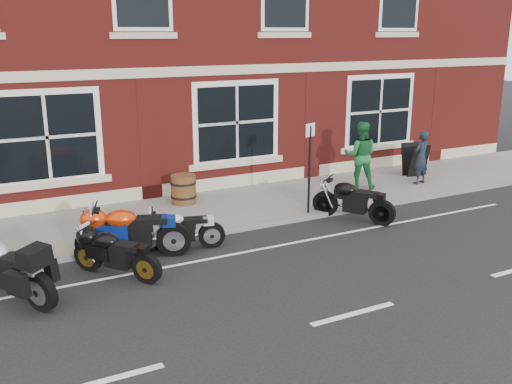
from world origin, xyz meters
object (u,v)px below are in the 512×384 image
moto_sport_red (131,229)px  parking_sign (309,162)px  a_board_sign (415,160)px  moto_sport_silver (179,228)px  moto_naked_black (352,199)px  moto_sport_black (115,251)px  pedestrian_right (360,155)px  barrel_planter (183,189)px  moto_touring_silver (5,264)px  pedestrian_left (421,157)px

moto_sport_red → parking_sign: bearing=-62.5°
a_board_sign → parking_sign: (-4.86, -1.65, 0.77)m
moto_sport_silver → moto_naked_black: moto_naked_black is taller
moto_sport_black → a_board_sign: 10.34m
pedestrian_right → a_board_sign: size_ratio=1.88×
moto_sport_black → moto_naked_black: (5.86, 0.67, 0.04)m
pedestrian_right → barrel_planter: 5.05m
moto_sport_red → parking_sign: size_ratio=1.00×
moto_sport_black → moto_naked_black: 5.90m
moto_touring_silver → barrel_planter: bearing=6.4°
pedestrian_right → parking_sign: size_ratio=0.86×
moto_touring_silver → moto_sport_black: bearing=-30.3°
pedestrian_left → a_board_sign: 0.95m
moto_naked_black → pedestrian_left: (3.55, 1.53, 0.36)m
parking_sign → moto_sport_red: bearing=168.9°
moto_touring_silver → moto_sport_black: size_ratio=1.28×
moto_sport_red → a_board_sign: 9.64m
moto_sport_black → pedestrian_right: (7.55, 2.62, 0.57)m
pedestrian_left → moto_naked_black: bearing=9.9°
pedestrian_right → barrel_planter: size_ratio=2.54×
pedestrian_left → pedestrian_right: bearing=-26.0°
pedestrian_right → pedestrian_left: bearing=-159.0°
moto_sport_silver → barrel_planter: (1.11, 2.73, 0.02)m
pedestrian_right → parking_sign: parking_sign is taller
moto_sport_silver → moto_sport_red: bearing=104.2°
moto_naked_black → barrel_planter: bearing=107.2°
a_board_sign → barrel_planter: 7.31m
moto_naked_black → a_board_sign: 4.66m
moto_sport_silver → moto_naked_black: size_ratio=0.98×
moto_touring_silver → moto_sport_red: (2.37, 0.84, -0.02)m
moto_sport_silver → moto_naked_black: 4.36m
pedestrian_left → pedestrian_right: size_ratio=0.82×
pedestrian_left → parking_sign: parking_sign is taller
moto_touring_silver → barrel_planter: moto_touring_silver is taller
pedestrian_left → moto_sport_black: bearing=-0.3°
moto_naked_black → parking_sign: size_ratio=0.83×
moto_touring_silver → moto_sport_silver: moto_touring_silver is taller
a_board_sign → moto_touring_silver: bearing=-155.5°
barrel_planter → moto_sport_silver: bearing=-112.2°
moto_naked_black → a_board_sign: bearing=-2.3°
pedestrian_right → a_board_sign: (2.35, 0.36, -0.44)m
barrel_planter → parking_sign: bearing=-41.6°
moto_sport_black → parking_sign: (5.04, 1.32, 0.89)m
pedestrian_left → parking_sign: size_ratio=0.70×
moto_sport_black → a_board_sign: bearing=-21.5°
moto_touring_silver → moto_naked_black: (7.72, 0.72, -0.08)m
moto_sport_red → a_board_sign: size_ratio=2.18×
moto_naked_black → a_board_sign: (4.05, 2.30, 0.09)m
barrel_planter → a_board_sign: bearing=-4.0°
moto_naked_black → barrel_planter: moto_naked_black is taller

